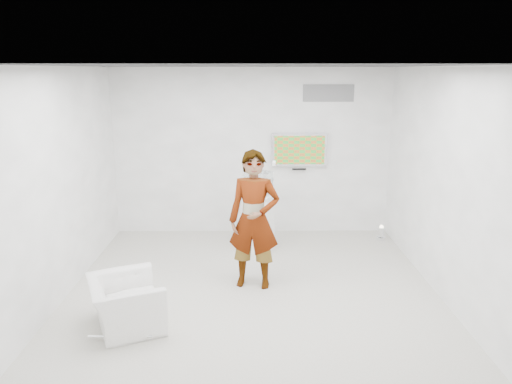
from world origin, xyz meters
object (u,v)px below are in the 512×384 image
tv (299,150)px  armchair (126,303)px  person (254,220)px  pedestal (258,222)px  floor_uplight (381,233)px

tv → armchair: tv is taller
person → pedestal: person is taller
armchair → person: bearing=-75.3°
pedestal → tv: bearing=52.2°
tv → person: size_ratio=0.52×
tv → armchair: size_ratio=1.10×
pedestal → person: bearing=-93.3°
tv → pedestal: size_ratio=1.03×
floor_uplight → pedestal: bearing=-167.5°
person → floor_uplight: size_ratio=7.40×
person → armchair: 2.02m
person → armchair: (-1.51, -1.16, -0.66)m
armchair → pedestal: size_ratio=0.93×
person → armchair: size_ratio=2.11×
armchair → floor_uplight: bearing=-73.9°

